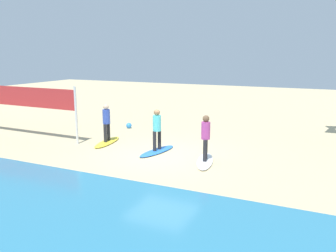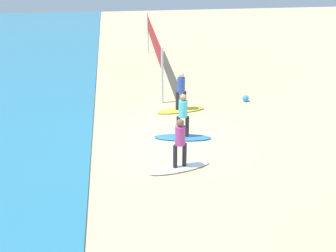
{
  "view_description": "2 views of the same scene",
  "coord_description": "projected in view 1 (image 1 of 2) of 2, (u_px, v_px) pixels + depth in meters",
  "views": [
    {
      "loc": [
        -5.77,
        11.8,
        3.88
      ],
      "look_at": [
        -0.4,
        0.31,
        1.25
      ],
      "focal_mm": 37.74,
      "sensor_mm": 36.0,
      "label": 1
    },
    {
      "loc": [
        -13.31,
        2.08,
        6.76
      ],
      "look_at": [
        -0.36,
        0.33,
        0.87
      ],
      "focal_mm": 44.77,
      "sensor_mm": 36.0,
      "label": 2
    }
  ],
  "objects": [
    {
      "name": "ground_plane",
      "position": [
        162.0,
        155.0,
        13.65
      ],
      "size": [
        60.0,
        60.0,
        0.0
      ],
      "primitive_type": "plane",
      "color": "#CCB789"
    },
    {
      "name": "surfboard_white",
      "position": [
        205.0,
        161.0,
        12.76
      ],
      "size": [
        1.06,
        2.17,
        0.09
      ],
      "primitive_type": "ellipsoid",
      "rotation": [
        0.0,
        0.0,
        1.82
      ],
      "color": "white",
      "rests_on": "ground"
    },
    {
      "name": "surfer_white",
      "position": [
        206.0,
        134.0,
        12.56
      ],
      "size": [
        0.32,
        0.45,
        1.64
      ],
      "color": "#232328",
      "rests_on": "surfboard_white"
    },
    {
      "name": "surfboard_blue",
      "position": [
        157.0,
        151.0,
        14.07
      ],
      "size": [
        0.92,
        2.17,
        0.09
      ],
      "primitive_type": "ellipsoid",
      "rotation": [
        0.0,
        0.0,
        1.39
      ],
      "color": "blue",
      "rests_on": "ground"
    },
    {
      "name": "surfer_blue",
      "position": [
        157.0,
        127.0,
        13.87
      ],
      "size": [
        0.32,
        0.46,
        1.64
      ],
      "color": "#232328",
      "rests_on": "surfboard_blue"
    },
    {
      "name": "surfboard_yellow",
      "position": [
        107.0,
        142.0,
        15.49
      ],
      "size": [
        0.86,
        2.16,
        0.09
      ],
      "primitive_type": "ellipsoid",
      "rotation": [
        0.0,
        0.0,
        1.72
      ],
      "color": "yellow",
      "rests_on": "ground"
    },
    {
      "name": "surfer_yellow",
      "position": [
        106.0,
        120.0,
        15.29
      ],
      "size": [
        0.32,
        0.46,
        1.64
      ],
      "color": "#232328",
      "rests_on": "surfboard_yellow"
    },
    {
      "name": "volleyball_net",
      "position": [
        2.0,
        97.0,
        16.96
      ],
      "size": [
        9.1,
        0.29,
        2.5
      ],
      "color": "silver",
      "rests_on": "ground"
    },
    {
      "name": "beach_ball",
      "position": [
        129.0,
        126.0,
        18.53
      ],
      "size": [
        0.28,
        0.28,
        0.28
      ],
      "primitive_type": "sphere",
      "color": "#338CE5",
      "rests_on": "ground"
    }
  ]
}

